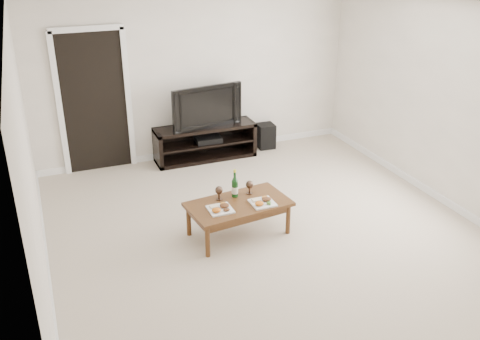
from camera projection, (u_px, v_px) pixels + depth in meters
name	position (u px, v px, depth m)	size (l,w,h in m)	color
floor	(269.00, 235.00, 6.38)	(5.50, 5.50, 0.00)	beige
back_wall	(195.00, 74.00, 8.19)	(5.00, 0.04, 2.60)	beige
ceiling	(274.00, 8.00, 5.30)	(5.00, 5.50, 0.04)	white
doorway	(95.00, 103.00, 7.75)	(0.90, 0.02, 2.05)	black
media_console	(205.00, 142.00, 8.39)	(1.58, 0.45, 0.55)	black
television	(204.00, 105.00, 8.15)	(1.14, 0.15, 0.66)	black
av_receiver	(208.00, 139.00, 8.38)	(0.40, 0.30, 0.08)	black
subwoofer	(266.00, 136.00, 8.86)	(0.27, 0.27, 0.41)	black
coffee_table	(239.00, 218.00, 6.31)	(1.18, 0.64, 0.42)	#533317
plate_left	(220.00, 208.00, 6.05)	(0.27, 0.27, 0.07)	white
plate_right	(263.00, 201.00, 6.19)	(0.27, 0.27, 0.07)	white
wine_bottle	(235.00, 183.00, 6.30)	(0.07, 0.07, 0.35)	#0F3814
goblet_left	(219.00, 193.00, 6.27)	(0.09, 0.09, 0.17)	#3C2B21
goblet_right	(249.00, 187.00, 6.41)	(0.09, 0.09, 0.17)	#3C2B21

